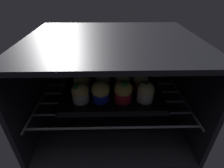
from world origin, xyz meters
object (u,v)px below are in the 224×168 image
(muffin_row1_col1, at_px, (103,81))
(muffin_row0_col0, at_px, (80,93))
(muffin_row1_col2, at_px, (123,81))
(muffin_row2_col3, at_px, (137,72))
(muffin_row0_col2, at_px, (123,91))
(muffin_row1_col0, at_px, (82,82))
(muffin_row2_col1, at_px, (103,73))
(muffin_row2_col0, at_px, (85,71))
(muffin_row0_col3, at_px, (146,91))
(muffin_row1_col3, at_px, (140,80))
(muffin_row0_col1, at_px, (101,91))
(baking_tray, at_px, (112,90))
(muffin_row2_col2, at_px, (121,72))

(muffin_row1_col1, bearing_deg, muffin_row0_col0, -134.76)
(muffin_row0_col0, distance_m, muffin_row1_col2, 0.17)
(muffin_row2_col3, bearing_deg, muffin_row1_col2, -131.81)
(muffin_row0_col2, distance_m, muffin_row1_col1, 0.11)
(muffin_row0_col0, bearing_deg, muffin_row1_col0, 91.47)
(muffin_row2_col1, xyz_separation_m, muffin_row2_col3, (0.15, 0.00, -0.00))
(muffin_row2_col0, distance_m, muffin_row2_col1, 0.08)
(muffin_row1_col2, height_order, muffin_row2_col1, muffin_row1_col2)
(muffin_row0_col0, distance_m, muffin_row0_col3, 0.23)
(muffin_row0_col0, distance_m, muffin_row2_col0, 0.15)
(muffin_row2_col3, bearing_deg, muffin_row0_col0, -146.28)
(muffin_row1_col3, xyz_separation_m, muffin_row2_col1, (-0.15, 0.07, -0.00))
(muffin_row0_col0, bearing_deg, muffin_row1_col2, 24.89)
(muffin_row1_col0, height_order, muffin_row1_col2, muffin_row1_col2)
(muffin_row0_col2, height_order, muffin_row1_col0, muffin_row0_col2)
(muffin_row0_col1, bearing_deg, muffin_row2_col3, 44.17)
(muffin_row1_col0, height_order, muffin_row1_col3, muffin_row1_col3)
(baking_tray, bearing_deg, muffin_row0_col0, -146.58)
(muffin_row2_col1, bearing_deg, muffin_row0_col3, -43.84)
(muffin_row1_col0, xyz_separation_m, muffin_row2_col0, (0.00, 0.08, 0.00))
(muffin_row0_col0, relative_size, muffin_row2_col1, 0.96)
(muffin_row0_col2, xyz_separation_m, muffin_row1_col1, (-0.07, 0.08, -0.01))
(muffin_row1_col2, height_order, muffin_row2_col2, muffin_row1_col2)
(muffin_row0_col0, distance_m, muffin_row0_col1, 0.07)
(muffin_row0_col3, bearing_deg, muffin_row2_col1, 136.16)
(muffin_row1_col0, height_order, muffin_row2_col1, muffin_row2_col1)
(muffin_row1_col3, bearing_deg, muffin_row1_col0, -178.08)
(muffin_row0_col0, height_order, muffin_row1_col0, same)
(muffin_row1_col2, height_order, muffin_row2_col3, muffin_row1_col2)
(baking_tray, relative_size, muffin_row1_col1, 4.88)
(muffin_row1_col2, height_order, muffin_row1_col3, muffin_row1_col2)
(muffin_row0_col1, distance_m, muffin_row1_col2, 0.11)
(muffin_row2_col1, bearing_deg, muffin_row0_col0, -117.84)
(baking_tray, xyz_separation_m, muffin_row2_col0, (-0.11, 0.08, 0.04))
(muffin_row0_col3, xyz_separation_m, muffin_row2_col2, (-0.08, 0.15, -0.00))
(muffin_row2_col1, height_order, muffin_row2_col2, muffin_row2_col1)
(muffin_row1_col2, xyz_separation_m, muffin_row2_col2, (-0.00, 0.08, -0.00))
(muffin_row2_col3, bearing_deg, baking_tray, -145.96)
(muffin_row1_col0, xyz_separation_m, muffin_row2_col2, (0.15, 0.08, 0.00))
(muffin_row1_col3, distance_m, muffin_row2_col1, 0.16)
(muffin_row1_col0, relative_size, muffin_row2_col1, 0.96)
(muffin_row0_col2, bearing_deg, muffin_row1_col2, 87.25)
(muffin_row2_col0, bearing_deg, baking_tray, -34.47)
(muffin_row0_col3, xyz_separation_m, muffin_row2_col0, (-0.23, 0.15, 0.00))
(muffin_row2_col3, bearing_deg, muffin_row1_col3, -89.57)
(muffin_row0_col2, bearing_deg, muffin_row2_col1, 116.14)
(muffin_row0_col2, bearing_deg, muffin_row1_col1, 131.71)
(baking_tray, height_order, muffin_row1_col3, muffin_row1_col3)
(muffin_row2_col1, distance_m, muffin_row2_col3, 0.15)
(muffin_row0_col1, bearing_deg, muffin_row1_col0, 136.40)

